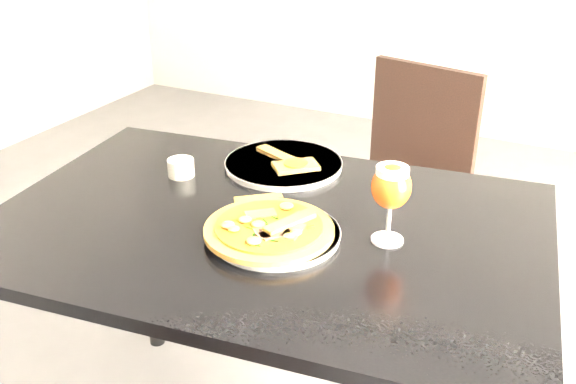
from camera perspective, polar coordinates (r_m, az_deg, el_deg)
The scene contains 9 objects.
dining_table at distance 1.45m, azimuth -1.95°, elevation -5.63°, with size 1.29×0.94×0.75m.
chair_far at distance 2.19m, azimuth 10.03°, elevation 0.44°, with size 0.48×0.48×0.88m.
plate_main at distance 1.34m, azimuth -1.11°, elevation -3.76°, with size 0.27×0.27×0.01m, color silver.
pizza at distance 1.32m, azimuth -1.66°, elevation -3.20°, with size 0.27×0.27×0.03m.
plate_second at distance 1.65m, azimuth -0.39°, elevation 2.49°, with size 0.30×0.30×0.02m, color silver.
crust_scraps at distance 1.63m, azimuth 0.13°, elevation 2.70°, with size 0.21×0.14×0.02m.
loose_crust at distance 1.49m, azimuth -2.64°, elevation -0.59°, with size 0.11×0.03×0.01m, color brown.
sauce_cup at distance 1.62m, azimuth -9.50°, elevation 2.22°, with size 0.07×0.07×0.04m.
beer_glass at distance 1.28m, azimuth 9.17°, elevation 0.41°, with size 0.08×0.08×0.17m.
Camera 1 is at (0.52, -0.78, 1.43)m, focal length 40.00 mm.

